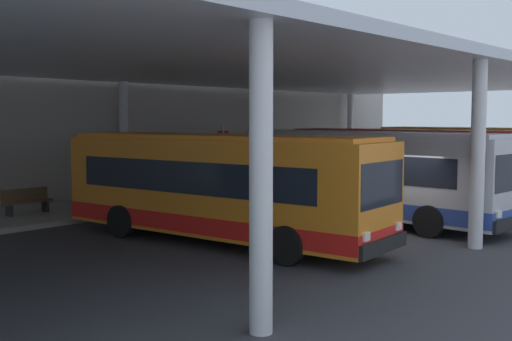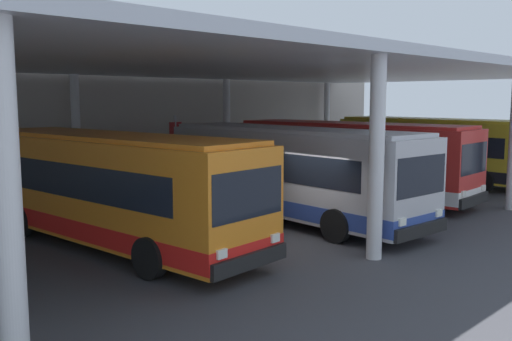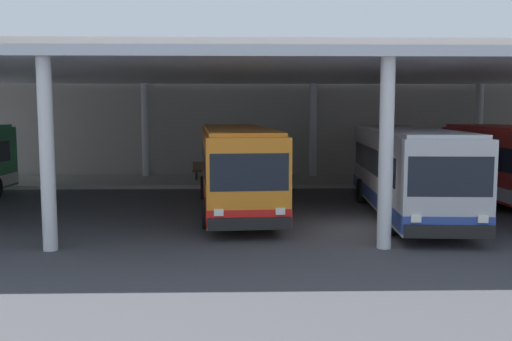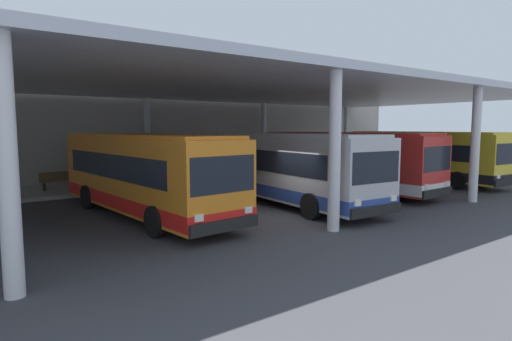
{
  "view_description": "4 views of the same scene",
  "coord_description": "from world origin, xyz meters",
  "px_view_note": "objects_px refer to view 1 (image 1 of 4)",
  "views": [
    {
      "loc": [
        -17.13,
        -9.27,
        3.65
      ],
      "look_at": [
        -1.16,
        4.67,
        1.87
      ],
      "focal_mm": 43.95,
      "sensor_mm": 36.0,
      "label": 1
    },
    {
      "loc": [
        -12.2,
        -10.36,
        4.13
      ],
      "look_at": [
        3.26,
        5.12,
        1.33
      ],
      "focal_mm": 39.17,
      "sensor_mm": 36.0,
      "label": 2
    },
    {
      "loc": [
        -3.98,
        -18.09,
        3.89
      ],
      "look_at": [
        -3.38,
        5.33,
        1.35
      ],
      "focal_mm": 40.18,
      "sensor_mm": 36.0,
      "label": 3
    },
    {
      "loc": [
        -10.12,
        -11.96,
        3.42
      ],
      "look_at": [
        1.7,
        4.17,
        1.36
      ],
      "focal_mm": 29.28,
      "sensor_mm": 36.0,
      "label": 4
    }
  ],
  "objects_px": {
    "bus_second_bay": "(218,186)",
    "bus_departing": "(477,158)",
    "bench_waiting": "(27,201)",
    "banner_sign": "(223,154)",
    "bus_middle_bay": "(365,175)",
    "bus_far_bay": "(406,165)",
    "trash_bin": "(97,193)"
  },
  "relations": [
    {
      "from": "bench_waiting",
      "to": "bus_middle_bay",
      "type": "bearing_deg",
      "value": -51.13
    },
    {
      "from": "bus_second_bay",
      "to": "trash_bin",
      "type": "bearing_deg",
      "value": 79.73
    },
    {
      "from": "bus_middle_bay",
      "to": "bench_waiting",
      "type": "height_order",
      "value": "bus_middle_bay"
    },
    {
      "from": "bus_far_bay",
      "to": "bus_departing",
      "type": "bearing_deg",
      "value": -1.97
    },
    {
      "from": "bus_far_bay",
      "to": "bus_departing",
      "type": "relative_size",
      "value": 1.0
    },
    {
      "from": "bus_departing",
      "to": "bus_middle_bay",
      "type": "bearing_deg",
      "value": -176.53
    },
    {
      "from": "trash_bin",
      "to": "bus_second_bay",
      "type": "bearing_deg",
      "value": -100.27
    },
    {
      "from": "bus_middle_bay",
      "to": "bus_far_bay",
      "type": "relative_size",
      "value": 1.0
    },
    {
      "from": "bus_far_bay",
      "to": "bench_waiting",
      "type": "relative_size",
      "value": 5.91
    },
    {
      "from": "bus_second_bay",
      "to": "bench_waiting",
      "type": "distance_m",
      "value": 8.49
    },
    {
      "from": "bus_far_bay",
      "to": "banner_sign",
      "type": "relative_size",
      "value": 3.32
    },
    {
      "from": "bus_far_bay",
      "to": "bench_waiting",
      "type": "height_order",
      "value": "bus_far_bay"
    },
    {
      "from": "bus_middle_bay",
      "to": "bus_far_bay",
      "type": "xyz_separation_m",
      "value": [
        4.89,
        0.96,
        0.0
      ]
    },
    {
      "from": "bus_second_bay",
      "to": "bus_far_bay",
      "type": "xyz_separation_m",
      "value": [
        11.06,
        -0.25,
        0.0
      ]
    },
    {
      "from": "bus_middle_bay",
      "to": "bus_departing",
      "type": "height_order",
      "value": "same"
    },
    {
      "from": "bus_second_bay",
      "to": "trash_bin",
      "type": "xyz_separation_m",
      "value": [
        1.5,
        8.26,
        -0.98
      ]
    },
    {
      "from": "bus_far_bay",
      "to": "trash_bin",
      "type": "bearing_deg",
      "value": 138.33
    },
    {
      "from": "bus_departing",
      "to": "bus_far_bay",
      "type": "bearing_deg",
      "value": 178.03
    },
    {
      "from": "bench_waiting",
      "to": "banner_sign",
      "type": "distance_m",
      "value": 9.47
    },
    {
      "from": "bus_departing",
      "to": "bench_waiting",
      "type": "relative_size",
      "value": 5.94
    },
    {
      "from": "banner_sign",
      "to": "bus_second_bay",
      "type": "bearing_deg",
      "value": -136.59
    },
    {
      "from": "bus_far_bay",
      "to": "bench_waiting",
      "type": "xyz_separation_m",
      "value": [
        -12.55,
        8.54,
        -0.99
      ]
    },
    {
      "from": "bus_departing",
      "to": "trash_bin",
      "type": "distance_m",
      "value": 18.74
    },
    {
      "from": "bus_departing",
      "to": "trash_bin",
      "type": "xyz_separation_m",
      "value": [
        -16.55,
        8.75,
        -0.98
      ]
    },
    {
      "from": "bus_middle_bay",
      "to": "bench_waiting",
      "type": "relative_size",
      "value": 5.93
    },
    {
      "from": "bench_waiting",
      "to": "trash_bin",
      "type": "bearing_deg",
      "value": -0.67
    },
    {
      "from": "bus_middle_bay",
      "to": "banner_sign",
      "type": "height_order",
      "value": "banner_sign"
    },
    {
      "from": "trash_bin",
      "to": "banner_sign",
      "type": "height_order",
      "value": "banner_sign"
    },
    {
      "from": "bus_middle_bay",
      "to": "bus_departing",
      "type": "relative_size",
      "value": 1.0
    },
    {
      "from": "bus_second_bay",
      "to": "bus_departing",
      "type": "height_order",
      "value": "same"
    },
    {
      "from": "bus_far_bay",
      "to": "bus_departing",
      "type": "xyz_separation_m",
      "value": [
        6.99,
        -0.24,
        0.0
      ]
    },
    {
      "from": "banner_sign",
      "to": "bench_waiting",
      "type": "bearing_deg",
      "value": 174.63
    }
  ]
}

